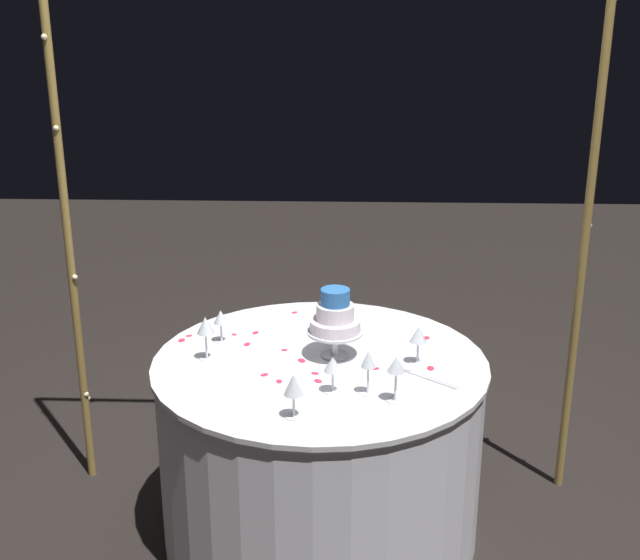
{
  "coord_description": "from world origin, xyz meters",
  "views": [
    {
      "loc": [
        0.11,
        -2.87,
        2.09
      ],
      "look_at": [
        0.0,
        0.0,
        1.11
      ],
      "focal_mm": 45.25,
      "sensor_mm": 36.0,
      "label": 1
    }
  ],
  "objects_px": {
    "wine_glass_4": "(418,336)",
    "wine_glass_3": "(221,319)",
    "main_table": "(320,448)",
    "wine_glass_6": "(293,386)",
    "cake_knife": "(419,375)",
    "wine_glass_5": "(368,362)",
    "wine_glass_1": "(333,366)",
    "decorative_arch": "(324,139)",
    "tiered_cake": "(335,318)",
    "wine_glass_0": "(396,367)",
    "wine_glass_2": "(205,327)"
  },
  "relations": [
    {
      "from": "wine_glass_0",
      "to": "wine_glass_5",
      "type": "distance_m",
      "value": 0.11
    },
    {
      "from": "tiered_cake",
      "to": "wine_glass_1",
      "type": "distance_m",
      "value": 0.32
    },
    {
      "from": "decorative_arch",
      "to": "wine_glass_0",
      "type": "height_order",
      "value": "decorative_arch"
    },
    {
      "from": "decorative_arch",
      "to": "wine_glass_2",
      "type": "relative_size",
      "value": 13.68
    },
    {
      "from": "wine_glass_4",
      "to": "wine_glass_6",
      "type": "relative_size",
      "value": 0.96
    },
    {
      "from": "wine_glass_2",
      "to": "wine_glass_6",
      "type": "bearing_deg",
      "value": -50.84
    },
    {
      "from": "wine_glass_6",
      "to": "decorative_arch",
      "type": "bearing_deg",
      "value": 85.21
    },
    {
      "from": "main_table",
      "to": "wine_glass_2",
      "type": "distance_m",
      "value": 0.69
    },
    {
      "from": "wine_glass_0",
      "to": "wine_glass_2",
      "type": "xyz_separation_m",
      "value": [
        -0.72,
        0.33,
        0.0
      ]
    },
    {
      "from": "wine_glass_0",
      "to": "cake_knife",
      "type": "xyz_separation_m",
      "value": [
        0.1,
        0.21,
        -0.13
      ]
    },
    {
      "from": "main_table",
      "to": "wine_glass_3",
      "type": "height_order",
      "value": "wine_glass_3"
    },
    {
      "from": "tiered_cake",
      "to": "cake_knife",
      "type": "distance_m",
      "value": 0.39
    },
    {
      "from": "tiered_cake",
      "to": "wine_glass_6",
      "type": "distance_m",
      "value": 0.52
    },
    {
      "from": "wine_glass_2",
      "to": "wine_glass_3",
      "type": "height_order",
      "value": "wine_glass_2"
    },
    {
      "from": "cake_knife",
      "to": "tiered_cake",
      "type": "bearing_deg",
      "value": 152.61
    },
    {
      "from": "cake_knife",
      "to": "wine_glass_3",
      "type": "bearing_deg",
      "value": 159.55
    },
    {
      "from": "wine_glass_0",
      "to": "cake_knife",
      "type": "relative_size",
      "value": 0.7
    },
    {
      "from": "decorative_arch",
      "to": "main_table",
      "type": "height_order",
      "value": "decorative_arch"
    },
    {
      "from": "wine_glass_0",
      "to": "wine_glass_4",
      "type": "xyz_separation_m",
      "value": [
        0.1,
        0.32,
        -0.02
      ]
    },
    {
      "from": "wine_glass_2",
      "to": "wine_glass_4",
      "type": "relative_size",
      "value": 1.16
    },
    {
      "from": "decorative_arch",
      "to": "wine_glass_3",
      "type": "bearing_deg",
      "value": -152.36
    },
    {
      "from": "decorative_arch",
      "to": "wine_glass_0",
      "type": "relative_size",
      "value": 14.26
    },
    {
      "from": "wine_glass_1",
      "to": "cake_knife",
      "type": "height_order",
      "value": "wine_glass_1"
    },
    {
      "from": "wine_glass_6",
      "to": "wine_glass_5",
      "type": "bearing_deg",
      "value": 36.0
    },
    {
      "from": "wine_glass_2",
      "to": "wine_glass_3",
      "type": "bearing_deg",
      "value": 79.85
    },
    {
      "from": "wine_glass_4",
      "to": "wine_glass_3",
      "type": "bearing_deg",
      "value": 167.03
    },
    {
      "from": "wine_glass_4",
      "to": "wine_glass_5",
      "type": "relative_size",
      "value": 0.91
    },
    {
      "from": "wine_glass_0",
      "to": "wine_glass_4",
      "type": "relative_size",
      "value": 1.11
    },
    {
      "from": "wine_glass_0",
      "to": "wine_glass_3",
      "type": "xyz_separation_m",
      "value": [
        -0.69,
        0.5,
        -0.03
      ]
    },
    {
      "from": "wine_glass_5",
      "to": "wine_glass_6",
      "type": "xyz_separation_m",
      "value": [
        -0.25,
        -0.18,
        -0.01
      ]
    },
    {
      "from": "main_table",
      "to": "wine_glass_6",
      "type": "height_order",
      "value": "wine_glass_6"
    },
    {
      "from": "wine_glass_3",
      "to": "wine_glass_5",
      "type": "relative_size",
      "value": 0.82
    },
    {
      "from": "wine_glass_0",
      "to": "wine_glass_5",
      "type": "relative_size",
      "value": 1.02
    },
    {
      "from": "wine_glass_0",
      "to": "wine_glass_6",
      "type": "bearing_deg",
      "value": -159.63
    },
    {
      "from": "main_table",
      "to": "wine_glass_3",
      "type": "relative_size",
      "value": 9.52
    },
    {
      "from": "wine_glass_0",
      "to": "wine_glass_2",
      "type": "distance_m",
      "value": 0.79
    },
    {
      "from": "wine_glass_0",
      "to": "wine_glass_1",
      "type": "bearing_deg",
      "value": 164.11
    },
    {
      "from": "wine_glass_1",
      "to": "wine_glass_6",
      "type": "xyz_separation_m",
      "value": [
        -0.13,
        -0.19,
        0.01
      ]
    },
    {
      "from": "wine_glass_3",
      "to": "tiered_cake",
      "type": "bearing_deg",
      "value": -15.33
    },
    {
      "from": "tiered_cake",
      "to": "wine_glass_6",
      "type": "xyz_separation_m",
      "value": [
        -0.13,
        -0.5,
        -0.04
      ]
    },
    {
      "from": "main_table",
      "to": "wine_glass_4",
      "type": "relative_size",
      "value": 8.57
    },
    {
      "from": "decorative_arch",
      "to": "tiered_cake",
      "type": "distance_m",
      "value": 0.73
    },
    {
      "from": "cake_knife",
      "to": "wine_glass_2",
      "type": "bearing_deg",
      "value": 171.74
    },
    {
      "from": "tiered_cake",
      "to": "wine_glass_2",
      "type": "distance_m",
      "value": 0.5
    },
    {
      "from": "wine_glass_5",
      "to": "cake_knife",
      "type": "bearing_deg",
      "value": 38.32
    },
    {
      "from": "decorative_arch",
      "to": "wine_glass_4",
      "type": "xyz_separation_m",
      "value": [
        0.38,
        -0.4,
        -0.69
      ]
    },
    {
      "from": "wine_glass_5",
      "to": "cake_knife",
      "type": "relative_size",
      "value": 0.69
    },
    {
      "from": "decorative_arch",
      "to": "main_table",
      "type": "relative_size",
      "value": 1.85
    },
    {
      "from": "cake_knife",
      "to": "wine_glass_5",
      "type": "bearing_deg",
      "value": -141.68
    },
    {
      "from": "main_table",
      "to": "wine_glass_6",
      "type": "bearing_deg",
      "value": -98.72
    }
  ]
}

